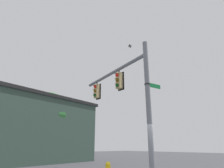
{
  "coord_description": "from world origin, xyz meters",
  "views": [
    {
      "loc": [
        -5.77,
        7.8,
        1.5
      ],
      "look_at": [
        3.34,
        -0.55,
        5.51
      ],
      "focal_mm": 30.62,
      "sensor_mm": 36.0,
      "label": 1
    }
  ],
  "objects_px": {
    "traffic_light_nearest_pole": "(119,81)",
    "bird_flying": "(130,46)",
    "street_name_sign": "(151,85)",
    "traffic_light_mid_inner": "(97,91)"
  },
  "relations": [
    {
      "from": "street_name_sign",
      "to": "bird_flying",
      "type": "xyz_separation_m",
      "value": [
        2.21,
        -0.94,
        3.61
      ]
    },
    {
      "from": "traffic_light_nearest_pole",
      "to": "bird_flying",
      "type": "relative_size",
      "value": 3.66
    },
    {
      "from": "street_name_sign",
      "to": "bird_flying",
      "type": "relative_size",
      "value": 3.07
    },
    {
      "from": "street_name_sign",
      "to": "traffic_light_mid_inner",
      "type": "bearing_deg",
      "value": -6.58
    },
    {
      "from": "street_name_sign",
      "to": "bird_flying",
      "type": "height_order",
      "value": "bird_flying"
    },
    {
      "from": "street_name_sign",
      "to": "bird_flying",
      "type": "distance_m",
      "value": 4.34
    },
    {
      "from": "traffic_light_mid_inner",
      "to": "street_name_sign",
      "type": "relative_size",
      "value": 1.19
    },
    {
      "from": "traffic_light_nearest_pole",
      "to": "traffic_light_mid_inner",
      "type": "relative_size",
      "value": 1.0
    },
    {
      "from": "traffic_light_nearest_pole",
      "to": "traffic_light_mid_inner",
      "type": "bearing_deg",
      "value": -9.33
    },
    {
      "from": "traffic_light_mid_inner",
      "to": "bird_flying",
      "type": "xyz_separation_m",
      "value": [
        -3.29,
        -0.31,
        2.68
      ]
    }
  ]
}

